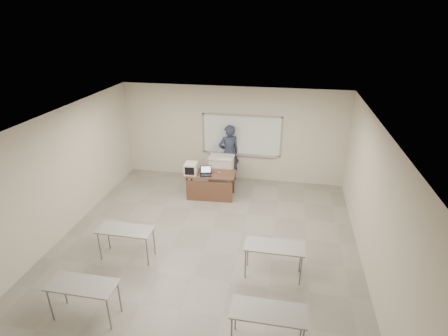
% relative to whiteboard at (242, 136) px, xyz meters
% --- Properties ---
extents(floor, '(7.00, 8.00, 0.01)m').
position_rel_whiteboard_xyz_m(floor, '(-0.30, -3.97, -1.49)').
color(floor, gray).
rests_on(floor, ground).
extents(whiteboard, '(2.48, 0.10, 1.31)m').
position_rel_whiteboard_xyz_m(whiteboard, '(0.00, 0.00, 0.00)').
color(whiteboard, white).
rests_on(whiteboard, floor).
extents(student_desks, '(4.40, 2.20, 0.73)m').
position_rel_whiteboard_xyz_m(student_desks, '(-0.30, -5.32, -0.81)').
color(student_desks, '#A5A6A0').
rests_on(student_desks, floor).
extents(instructor_desk, '(1.40, 0.70, 0.75)m').
position_rel_whiteboard_xyz_m(instructor_desk, '(-0.70, -1.48, -0.94)').
color(instructor_desk, brown).
rests_on(instructor_desk, floor).
extents(podium, '(0.74, 0.54, 1.04)m').
position_rel_whiteboard_xyz_m(podium, '(-0.50, -0.77, -0.96)').
color(podium, beige).
rests_on(podium, floor).
extents(crt_monitor, '(0.36, 0.40, 0.34)m').
position_rel_whiteboard_xyz_m(crt_monitor, '(-1.25, -1.49, -0.57)').
color(crt_monitor, beige).
rests_on(crt_monitor, instructor_desk).
extents(laptop, '(0.32, 0.29, 0.23)m').
position_rel_whiteboard_xyz_m(laptop, '(-0.80, -1.49, -0.67)').
color(laptop, black).
rests_on(laptop, instructor_desk).
extents(mouse, '(0.11, 0.09, 0.04)m').
position_rel_whiteboard_xyz_m(mouse, '(-0.47, -1.32, -0.71)').
color(mouse, '#9C9FA3').
rests_on(mouse, instructor_desk).
extents(keyboard, '(0.49, 0.22, 0.03)m').
position_rel_whiteboard_xyz_m(keyboard, '(-0.37, -0.89, -0.42)').
color(keyboard, beige).
rests_on(keyboard, podium).
extents(presenter, '(0.81, 0.71, 1.86)m').
position_rel_whiteboard_xyz_m(presenter, '(-0.38, -0.17, -0.55)').
color(presenter, black).
rests_on(presenter, floor).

